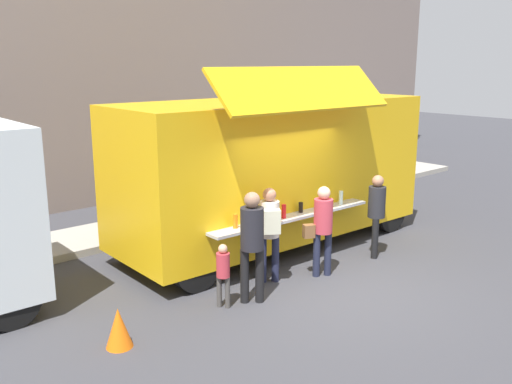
{
  "coord_description": "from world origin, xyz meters",
  "views": [
    {
      "loc": [
        -6.8,
        -5.67,
        3.71
      ],
      "look_at": [
        -0.05,
        2.04,
        1.3
      ],
      "focal_mm": 39.14,
      "sensor_mm": 36.0,
      "label": 1
    }
  ],
  "objects_px": {
    "customer_mid_with_backpack": "(270,226)",
    "customer_rear_waiting": "(252,237)",
    "trash_bin": "(318,177)",
    "traffic_cone_orange": "(119,328)",
    "food_truck_main": "(274,167)",
    "customer_front_ordering": "(322,224)",
    "child_near_queue": "(223,270)",
    "customer_extra_browsing": "(377,208)"
  },
  "relations": [
    {
      "from": "trash_bin",
      "to": "customer_extra_browsing",
      "type": "bearing_deg",
      "value": -124.99
    },
    {
      "from": "food_truck_main",
      "to": "traffic_cone_orange",
      "type": "bearing_deg",
      "value": -156.81
    },
    {
      "from": "customer_mid_with_backpack",
      "to": "customer_rear_waiting",
      "type": "bearing_deg",
      "value": 152.66
    },
    {
      "from": "food_truck_main",
      "to": "traffic_cone_orange",
      "type": "height_order",
      "value": "food_truck_main"
    },
    {
      "from": "customer_front_ordering",
      "to": "child_near_queue",
      "type": "xyz_separation_m",
      "value": [
        -2.1,
        0.11,
        -0.35
      ]
    },
    {
      "from": "food_truck_main",
      "to": "customer_rear_waiting",
      "type": "relative_size",
      "value": 3.71
    },
    {
      "from": "food_truck_main",
      "to": "customer_rear_waiting",
      "type": "height_order",
      "value": "food_truck_main"
    },
    {
      "from": "traffic_cone_orange",
      "to": "child_near_queue",
      "type": "height_order",
      "value": "child_near_queue"
    },
    {
      "from": "trash_bin",
      "to": "customer_rear_waiting",
      "type": "xyz_separation_m",
      "value": [
        -6.1,
        -4.21,
        0.55
      ]
    },
    {
      "from": "trash_bin",
      "to": "customer_rear_waiting",
      "type": "relative_size",
      "value": 0.58
    },
    {
      "from": "trash_bin",
      "to": "customer_mid_with_backpack",
      "type": "xyz_separation_m",
      "value": [
        -5.35,
        -3.8,
        0.5
      ]
    },
    {
      "from": "customer_front_ordering",
      "to": "trash_bin",
      "type": "bearing_deg",
      "value": -21.52
    },
    {
      "from": "traffic_cone_orange",
      "to": "customer_extra_browsing",
      "type": "height_order",
      "value": "customer_extra_browsing"
    },
    {
      "from": "trash_bin",
      "to": "child_near_queue",
      "type": "distance_m",
      "value": 7.72
    },
    {
      "from": "traffic_cone_orange",
      "to": "trash_bin",
      "type": "bearing_deg",
      "value": 26.26
    },
    {
      "from": "traffic_cone_orange",
      "to": "child_near_queue",
      "type": "distance_m",
      "value": 1.83
    },
    {
      "from": "customer_extra_browsing",
      "to": "child_near_queue",
      "type": "relative_size",
      "value": 1.58
    },
    {
      "from": "customer_rear_waiting",
      "to": "customer_mid_with_backpack",
      "type": "bearing_deg",
      "value": -23.19
    },
    {
      "from": "trash_bin",
      "to": "customer_front_ordering",
      "type": "distance_m",
      "value": 6.12
    },
    {
      "from": "trash_bin",
      "to": "child_near_queue",
      "type": "bearing_deg",
      "value": -148.2
    },
    {
      "from": "traffic_cone_orange",
      "to": "customer_rear_waiting",
      "type": "xyz_separation_m",
      "value": [
        2.26,
        -0.09,
        0.79
      ]
    },
    {
      "from": "traffic_cone_orange",
      "to": "child_near_queue",
      "type": "bearing_deg",
      "value": 1.87
    },
    {
      "from": "food_truck_main",
      "to": "customer_mid_with_backpack",
      "type": "distance_m",
      "value": 2.16
    },
    {
      "from": "trash_bin",
      "to": "customer_mid_with_backpack",
      "type": "relative_size",
      "value": 0.62
    },
    {
      "from": "trash_bin",
      "to": "customer_extra_browsing",
      "type": "xyz_separation_m",
      "value": [
        -2.93,
        -4.18,
        0.45
      ]
    },
    {
      "from": "customer_rear_waiting",
      "to": "customer_extra_browsing",
      "type": "bearing_deg",
      "value": -51.57
    },
    {
      "from": "traffic_cone_orange",
      "to": "trash_bin",
      "type": "xyz_separation_m",
      "value": [
        8.36,
        4.12,
        0.24
      ]
    },
    {
      "from": "food_truck_main",
      "to": "trash_bin",
      "type": "bearing_deg",
      "value": 32.0
    },
    {
      "from": "food_truck_main",
      "to": "child_near_queue",
      "type": "distance_m",
      "value": 3.34
    },
    {
      "from": "customer_rear_waiting",
      "to": "child_near_queue",
      "type": "distance_m",
      "value": 0.66
    },
    {
      "from": "customer_rear_waiting",
      "to": "customer_extra_browsing",
      "type": "distance_m",
      "value": 3.17
    },
    {
      "from": "trash_bin",
      "to": "customer_front_ordering",
      "type": "relative_size",
      "value": 0.64
    },
    {
      "from": "customer_front_ordering",
      "to": "child_near_queue",
      "type": "bearing_deg",
      "value": 112.4
    },
    {
      "from": "customer_rear_waiting",
      "to": "customer_extra_browsing",
      "type": "height_order",
      "value": "customer_rear_waiting"
    },
    {
      "from": "customer_mid_with_backpack",
      "to": "customer_front_ordering",
      "type": "bearing_deg",
      "value": -79.03
    },
    {
      "from": "customer_front_ordering",
      "to": "customer_rear_waiting",
      "type": "height_order",
      "value": "customer_rear_waiting"
    },
    {
      "from": "traffic_cone_orange",
      "to": "customer_mid_with_backpack",
      "type": "height_order",
      "value": "customer_mid_with_backpack"
    },
    {
      "from": "trash_bin",
      "to": "child_near_queue",
      "type": "xyz_separation_m",
      "value": [
        -6.56,
        -4.07,
        0.09
      ]
    },
    {
      "from": "food_truck_main",
      "to": "customer_rear_waiting",
      "type": "distance_m",
      "value": 2.96
    },
    {
      "from": "trash_bin",
      "to": "customer_mid_with_backpack",
      "type": "bearing_deg",
      "value": -144.64
    },
    {
      "from": "trash_bin",
      "to": "customer_mid_with_backpack",
      "type": "distance_m",
      "value": 6.58
    },
    {
      "from": "customer_rear_waiting",
      "to": "customer_extra_browsing",
      "type": "relative_size",
      "value": 1.11
    }
  ]
}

